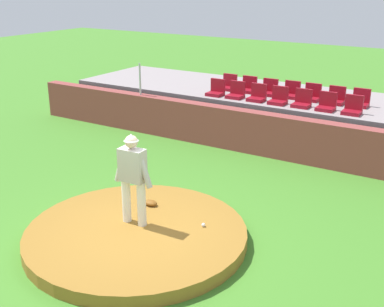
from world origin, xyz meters
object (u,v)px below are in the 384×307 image
at_px(stadium_chair_0, 216,90).
at_px(stadium_chair_5, 327,105).
at_px(baseball, 203,225).
at_px(stadium_chair_7, 229,85).
at_px(pitcher, 133,173).
at_px(stadium_chair_13, 360,101).
at_px(stadium_chair_10, 291,92).
at_px(stadium_chair_12, 336,98).
at_px(stadium_chair_6, 353,108).
at_px(stadium_chair_8, 248,87).
at_px(stadium_chair_11, 312,95).
at_px(stadium_chair_3, 279,98).
at_px(stadium_chair_2, 257,95).
at_px(stadium_chair_4, 302,101).
at_px(stadium_chair_1, 236,93).
at_px(stadium_chair_9, 269,90).
at_px(fielding_glove, 151,203).

height_order(stadium_chair_0, stadium_chair_5, same).
bearing_deg(baseball, stadium_chair_7, 114.37).
height_order(pitcher, stadium_chair_13, pitcher).
distance_m(stadium_chair_10, stadium_chair_12, 1.39).
xyz_separation_m(stadium_chair_6, stadium_chair_8, (-3.55, 0.93, 0.00)).
bearing_deg(stadium_chair_11, stadium_chair_6, 147.87).
bearing_deg(pitcher, stadium_chair_13, 70.99).
xyz_separation_m(stadium_chair_3, stadium_chair_13, (2.09, 0.94, 0.00)).
relative_size(stadium_chair_2, stadium_chair_3, 1.00).
bearing_deg(stadium_chair_8, stadium_chair_5, 161.98).
bearing_deg(stadium_chair_8, stadium_chair_4, 156.81).
bearing_deg(stadium_chair_1, stadium_chair_13, -165.10).
height_order(stadium_chair_0, stadium_chair_11, same).
distance_m(stadium_chair_0, stadium_chair_7, 0.93).
height_order(stadium_chair_5, stadium_chair_8, same).
height_order(stadium_chair_6, stadium_chair_13, same).
bearing_deg(stadium_chair_7, stadium_chair_4, 162.37).
bearing_deg(stadium_chair_7, stadium_chair_9, 178.89).
bearing_deg(stadium_chair_9, stadium_chair_11, -179.51).
bearing_deg(stadium_chair_10, stadium_chair_13, -179.74).
xyz_separation_m(stadium_chair_7, stadium_chair_12, (3.54, -0.03, 0.00)).
distance_m(stadium_chair_9, stadium_chair_12, 2.10).
xyz_separation_m(stadium_chair_2, stadium_chair_11, (1.37, 0.89, 0.00)).
xyz_separation_m(stadium_chair_0, stadium_chair_11, (2.76, 0.91, 0.00)).
bearing_deg(stadium_chair_0, stadium_chair_4, -179.36).
xyz_separation_m(fielding_glove, stadium_chair_8, (-1.05, 6.76, 1.08)).
xyz_separation_m(stadium_chair_1, stadium_chair_9, (0.70, 0.88, 0.00)).
distance_m(stadium_chair_0, stadium_chair_6, 4.20).
xyz_separation_m(stadium_chair_7, stadium_chair_8, (0.71, 0.01, 0.00)).
distance_m(pitcher, stadium_chair_2, 6.65).
height_order(stadium_chair_1, stadium_chair_11, same).
relative_size(baseball, stadium_chair_9, 0.15).
relative_size(stadium_chair_2, stadium_chair_9, 1.00).
relative_size(stadium_chair_1, stadium_chair_9, 1.00).
relative_size(stadium_chair_0, stadium_chair_3, 1.00).
bearing_deg(stadium_chair_13, stadium_chair_0, 12.80).
bearing_deg(stadium_chair_12, pitcher, 78.05).
bearing_deg(stadium_chair_9, pitcher, 93.90).
height_order(stadium_chair_2, stadium_chair_4, same).
bearing_deg(stadium_chair_5, stadium_chair_9, -22.82).
distance_m(stadium_chair_7, stadium_chair_10, 2.15).
height_order(baseball, stadium_chair_8, stadium_chair_8).
height_order(baseball, fielding_glove, fielding_glove).
height_order(stadium_chair_2, stadium_chair_7, same).
distance_m(fielding_glove, stadium_chair_6, 6.43).
distance_m(stadium_chair_1, stadium_chair_12, 2.94).
bearing_deg(stadium_chair_6, stadium_chair_0, 0.09).
relative_size(stadium_chair_7, stadium_chair_13, 1.00).
bearing_deg(stadium_chair_7, stadium_chair_11, 179.67).
relative_size(stadium_chair_4, stadium_chair_9, 1.00).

